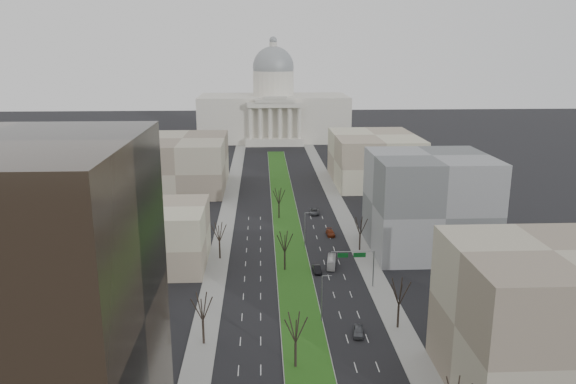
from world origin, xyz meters
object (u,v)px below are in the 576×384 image
object	(u,v)px
car_grey_near	(358,331)
car_red	(330,233)
car_black	(317,269)
box_van	(331,262)
car_grey_far	(315,212)

from	to	relation	value
car_grey_near	car_red	size ratio (longest dim) A/B	0.87
car_black	box_van	world-z (taller)	box_van
car_grey_near	box_van	bearing A→B (deg)	100.50
car_grey_near	car_red	bearing A→B (deg)	97.38
car_black	box_van	distance (m)	5.07
car_grey_far	box_van	bearing A→B (deg)	-87.57
car_black	car_grey_far	distance (m)	45.77
car_red	car_grey_far	xyz separation A→B (m)	(-2.37, 20.28, 0.04)
car_black	car_grey_near	bearing A→B (deg)	-84.58
car_grey_near	box_van	distance (m)	32.27
car_red	box_van	distance (m)	22.03
car_grey_far	box_van	xyz separation A→B (m)	(-0.07, -42.17, 0.29)
car_red	car_grey_near	bearing A→B (deg)	-93.41
car_grey_near	car_black	distance (m)	29.15
box_van	car_black	bearing A→B (deg)	-128.01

